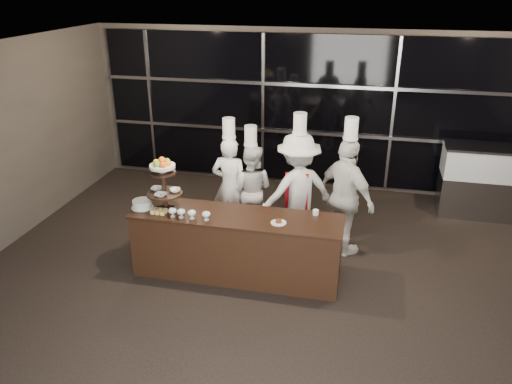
% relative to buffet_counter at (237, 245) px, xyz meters
% --- Properties ---
extents(room, '(10.00, 10.00, 10.00)m').
position_rel_buffet_counter_xyz_m(room, '(0.83, -1.51, 1.03)').
color(room, black).
rests_on(room, ground).
extents(window_wall, '(8.60, 0.10, 2.80)m').
position_rel_buffet_counter_xyz_m(window_wall, '(0.83, 3.43, 1.04)').
color(window_wall, black).
rests_on(window_wall, ground).
extents(buffet_counter, '(2.84, 0.74, 0.92)m').
position_rel_buffet_counter_xyz_m(buffet_counter, '(0.00, 0.00, 0.00)').
color(buffet_counter, black).
rests_on(buffet_counter, ground).
extents(display_stand, '(0.48, 0.48, 0.74)m').
position_rel_buffet_counter_xyz_m(display_stand, '(-1.00, -0.00, 0.87)').
color(display_stand, black).
rests_on(display_stand, buffet_counter).
extents(compotes, '(0.57, 0.11, 0.12)m').
position_rel_buffet_counter_xyz_m(compotes, '(-0.60, -0.22, 0.54)').
color(compotes, silver).
rests_on(compotes, buffet_counter).
extents(layer_cake, '(0.30, 0.30, 0.11)m').
position_rel_buffet_counter_xyz_m(layer_cake, '(-1.32, -0.05, 0.51)').
color(layer_cake, white).
rests_on(layer_cake, buffet_counter).
extents(pastry_squares, '(0.20, 0.13, 0.05)m').
position_rel_buffet_counter_xyz_m(pastry_squares, '(-1.03, -0.17, 0.48)').
color(pastry_squares, '#FFDA7C').
rests_on(pastry_squares, buffet_counter).
extents(small_plate, '(0.20, 0.20, 0.05)m').
position_rel_buffet_counter_xyz_m(small_plate, '(0.59, -0.10, 0.47)').
color(small_plate, white).
rests_on(small_plate, buffet_counter).
extents(chef_cup, '(0.08, 0.08, 0.07)m').
position_rel_buffet_counter_xyz_m(chef_cup, '(1.02, 0.25, 0.49)').
color(chef_cup, white).
rests_on(chef_cup, buffet_counter).
extents(display_case, '(1.48, 0.65, 1.24)m').
position_rel_buffet_counter_xyz_m(display_case, '(3.65, 2.79, 0.22)').
color(display_case, '#A5A5AA').
rests_on(display_case, ground).
extents(chef_a, '(0.60, 0.41, 1.90)m').
position_rel_buffet_counter_xyz_m(chef_a, '(-0.42, 1.20, 0.37)').
color(chef_a, white).
rests_on(chef_a, ground).
extents(chef_b, '(0.74, 0.59, 1.78)m').
position_rel_buffet_counter_xyz_m(chef_b, '(-0.10, 1.29, 0.29)').
color(chef_b, white).
rests_on(chef_b, ground).
extents(chef_c, '(1.32, 1.18, 2.08)m').
position_rel_buffet_counter_xyz_m(chef_c, '(0.67, 1.05, 0.43)').
color(chef_c, silver).
rests_on(chef_c, ground).
extents(chef_d, '(1.07, 1.02, 2.08)m').
position_rel_buffet_counter_xyz_m(chef_d, '(1.38, 0.96, 0.44)').
color(chef_d, white).
rests_on(chef_d, ground).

